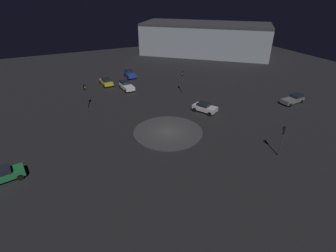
{
  "coord_description": "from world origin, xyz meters",
  "views": [
    {
      "loc": [
        29.83,
        -13.81,
        18.76
      ],
      "look_at": [
        0.0,
        0.0,
        1.07
      ],
      "focal_mm": 28.07,
      "sensor_mm": 36.0,
      "label": 1
    }
  ],
  "objects": [
    {
      "name": "roundabout_island",
      "position": [
        0.0,
        0.0,
        0.09
      ],
      "size": [
        9.95,
        9.95,
        0.17
      ],
      "primitive_type": "cylinder",
      "color": "#383838",
      "rests_on": "ground_plane"
    },
    {
      "name": "car_silver",
      "position": [
        -3.8,
        8.49,
        0.81
      ],
      "size": [
        4.38,
        3.51,
        1.53
      ],
      "rotation": [
        0.0,
        0.0,
        0.49
      ],
      "color": "silver",
      "rests_on": "ground_plane"
    },
    {
      "name": "traffic_light_southwest",
      "position": [
        -13.45,
        -9.03,
        3.04
      ],
      "size": [
        0.4,
        0.37,
        4.28
      ],
      "rotation": [
        0.0,
        0.0,
        0.59
      ],
      "color": "#2D2D2D",
      "rests_on": "ground_plane"
    },
    {
      "name": "traffic_light_northwest",
      "position": [
        -13.12,
        9.09,
        3.09
      ],
      "size": [
        0.4,
        0.37,
        4.36
      ],
      "rotation": [
        0.0,
        0.0,
        -0.61
      ],
      "color": "#2D2D2D",
      "rests_on": "ground_plane"
    },
    {
      "name": "ground_plane",
      "position": [
        0.0,
        0.0,
        0.0
      ],
      "size": [
        117.64,
        117.64,
        0.0
      ],
      "primitive_type": "plane",
      "color": "black"
    },
    {
      "name": "store_building",
      "position": [
        -39.68,
        30.64,
        4.51
      ],
      "size": [
        34.88,
        37.53,
        9.03
      ],
      "rotation": [
        0.0,
        0.0,
        4.01
      ],
      "color": "#8C939E",
      "rests_on": "ground_plane"
    },
    {
      "name": "traffic_light_northeast",
      "position": [
        11.02,
        10.0,
        2.94
      ],
      "size": [
        0.39,
        0.38,
        4.13
      ],
      "rotation": [
        0.0,
        0.0,
        -2.4
      ],
      "color": "#2D2D2D",
      "rests_on": "ground_plane"
    },
    {
      "name": "car_blue",
      "position": [
        -27.06,
        2.88,
        0.79
      ],
      "size": [
        4.17,
        2.12,
        1.47
      ],
      "rotation": [
        0.0,
        0.0,
        6.26
      ],
      "color": "#1E38A5",
      "rests_on": "ground_plane"
    },
    {
      "name": "car_green",
      "position": [
        2.12,
        -20.7,
        0.81
      ],
      "size": [
        2.61,
        4.64,
        1.57
      ],
      "rotation": [
        0.0,
        0.0,
        1.74
      ],
      "color": "#1E7238",
      "rests_on": "ground_plane"
    },
    {
      "name": "car_yellow",
      "position": [
        -23.92,
        -3.3,
        0.78
      ],
      "size": [
        4.14,
        2.3,
        1.48
      ],
      "rotation": [
        0.0,
        0.0,
        6.35
      ],
      "color": "gold",
      "rests_on": "ground_plane"
    },
    {
      "name": "car_white",
      "position": [
        -19.56,
        -0.19,
        0.81
      ],
      "size": [
        4.27,
        2.36,
        1.55
      ],
      "rotation": [
        0.0,
        0.0,
        6.36
      ],
      "color": "white",
      "rests_on": "ground_plane"
    },
    {
      "name": "car_grey",
      "position": [
        -0.3,
        24.86,
        0.77
      ],
      "size": [
        2.35,
        4.63,
        1.52
      ],
      "rotation": [
        0.0,
        0.0,
        4.82
      ],
      "color": "slate",
      "rests_on": "ground_plane"
    }
  ]
}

